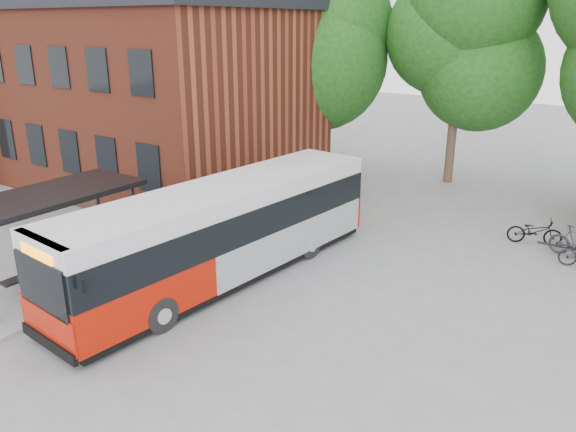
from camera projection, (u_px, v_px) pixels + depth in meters
The scene contains 7 objects.
ground at pixel (190, 313), 15.20m from camera, with size 100.00×100.00×0.00m, color slate.
station_building at pixel (124, 91), 27.84m from camera, with size 18.40×10.40×8.50m, color maroon, non-canonical shape.
bus_shelter at pixel (52, 240), 16.39m from camera, with size 3.60×7.00×2.90m, color #26262A, non-canonical shape.
tree_0 at pixel (319, 63), 29.06m from camera, with size 7.92×7.92×11.00m, color #154211, non-canonical shape.
tree_1 at pixel (458, 74), 26.13m from camera, with size 7.92×7.92×10.40m, color #154211, non-canonical shape.
city_bus at pixel (224, 233), 16.90m from camera, with size 2.46×11.55×2.93m, color #B81405, non-canonical shape.
bicycle_0 at pixel (535, 231), 19.83m from camera, with size 0.64×1.83×0.96m, color black.
Camera 1 is at (9.92, -9.55, 7.43)m, focal length 35.00 mm.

